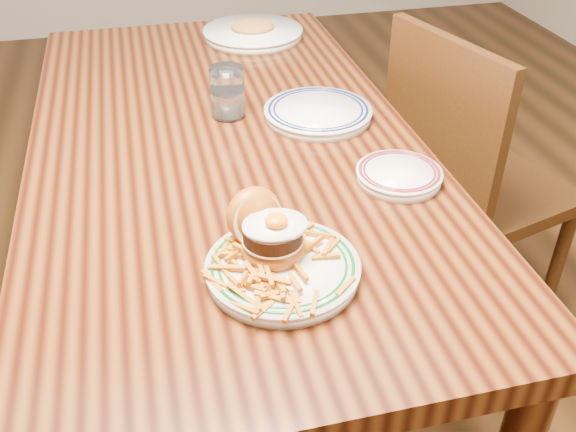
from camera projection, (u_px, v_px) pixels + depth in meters
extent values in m
plane|color=black|center=(238.00, 363.00, 1.88)|extent=(6.00, 6.00, 0.00)
cube|color=black|center=(224.00, 145.00, 1.46)|extent=(0.85, 1.60, 0.05)
cylinder|color=black|center=(91.00, 152.00, 2.19)|extent=(0.07, 0.07, 0.70)
cylinder|color=black|center=(298.00, 129.00, 2.33)|extent=(0.07, 0.07, 0.70)
cube|color=#3C1E0C|center=(481.00, 189.00, 1.84)|extent=(0.52, 0.52, 0.04)
cube|color=#3C1E0C|center=(440.00, 127.00, 1.62)|extent=(0.14, 0.42, 0.46)
cylinder|color=#3C1E0C|center=(472.00, 206.00, 2.17)|extent=(0.04, 0.04, 0.42)
cylinder|color=#3C1E0C|center=(384.00, 238.00, 2.03)|extent=(0.04, 0.04, 0.42)
cylinder|color=#3C1E0C|center=(556.00, 267.00, 1.91)|extent=(0.04, 0.04, 0.42)
cylinder|color=#3C1E0C|center=(463.00, 308.00, 1.77)|extent=(0.04, 0.04, 0.42)
cylinder|color=white|center=(283.00, 271.00, 1.04)|extent=(0.25, 0.25, 0.02)
cylinder|color=white|center=(283.00, 265.00, 1.03)|extent=(0.25, 0.25, 0.01)
torus|color=#0C4716|center=(283.00, 264.00, 1.03)|extent=(0.23, 0.23, 0.01)
torus|color=#0C4716|center=(283.00, 264.00, 1.03)|extent=(0.21, 0.21, 0.00)
ellipsoid|color=#985213|center=(273.00, 248.00, 1.05)|extent=(0.11, 0.11, 0.05)
cylinder|color=beige|center=(273.00, 240.00, 1.04)|extent=(0.10, 0.10, 0.00)
cylinder|color=black|center=(273.00, 233.00, 1.03)|extent=(0.10, 0.10, 0.02)
ellipsoid|color=silver|center=(275.00, 225.00, 1.02)|extent=(0.11, 0.09, 0.01)
ellipsoid|color=#FF6805|center=(276.00, 221.00, 1.01)|extent=(0.04, 0.04, 0.02)
ellipsoid|color=#985213|center=(254.00, 216.00, 1.07)|extent=(0.12, 0.11, 0.11)
cylinder|color=beige|center=(259.00, 221.00, 1.06)|extent=(0.10, 0.06, 0.09)
cylinder|color=white|center=(399.00, 177.00, 1.28)|extent=(0.17, 0.17, 0.02)
cylinder|color=white|center=(399.00, 172.00, 1.27)|extent=(0.17, 0.17, 0.01)
torus|color=maroon|center=(399.00, 171.00, 1.27)|extent=(0.16, 0.16, 0.01)
torus|color=maroon|center=(399.00, 171.00, 1.27)|extent=(0.15, 0.15, 0.01)
cube|color=silver|center=(407.00, 168.00, 1.28)|extent=(0.09, 0.08, 0.00)
cylinder|color=white|center=(318.00, 115.00, 1.51)|extent=(0.25, 0.25, 0.02)
cylinder|color=white|center=(318.00, 110.00, 1.50)|extent=(0.25, 0.25, 0.01)
torus|color=#0E1346|center=(318.00, 109.00, 1.50)|extent=(0.24, 0.24, 0.01)
torus|color=#0E1346|center=(318.00, 109.00, 1.50)|extent=(0.21, 0.21, 0.01)
cylinder|color=white|center=(227.00, 92.00, 1.49)|extent=(0.08, 0.08, 0.12)
cylinder|color=silver|center=(228.00, 103.00, 1.51)|extent=(0.07, 0.07, 0.06)
cylinder|color=white|center=(253.00, 35.00, 1.95)|extent=(0.30, 0.30, 0.02)
cylinder|color=white|center=(253.00, 30.00, 1.94)|extent=(0.30, 0.30, 0.01)
ellipsoid|color=#B17832|center=(253.00, 27.00, 1.94)|extent=(0.13, 0.11, 0.04)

